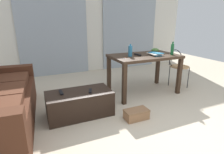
{
  "coord_description": "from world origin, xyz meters",
  "views": [
    {
      "loc": [
        -1.7,
        -1.39,
        1.44
      ],
      "look_at": [
        -0.4,
        1.56,
        0.43
      ],
      "focal_mm": 29.34,
      "sensor_mm": 36.0,
      "label": 1
    }
  ],
  "objects_px": {
    "wire_chair": "(178,64)",
    "tv_remote_on_table": "(138,55)",
    "coffee_table": "(80,103)",
    "book_stack": "(155,54)",
    "scissors": "(125,58)",
    "bottle_far": "(172,49)",
    "bottle_near": "(130,51)",
    "shoebox": "(136,114)",
    "tv_remote_secondary": "(90,91)",
    "bowl": "(155,50)",
    "craft_table": "(144,60)",
    "tv_remote_primary": "(61,92)"
  },
  "relations": [
    {
      "from": "bowl",
      "to": "book_stack",
      "type": "height_order",
      "value": "bowl"
    },
    {
      "from": "coffee_table",
      "to": "scissors",
      "type": "distance_m",
      "value": 1.15
    },
    {
      "from": "craft_table",
      "to": "shoebox",
      "type": "height_order",
      "value": "craft_table"
    },
    {
      "from": "tv_remote_on_table",
      "to": "shoebox",
      "type": "xyz_separation_m",
      "value": [
        -0.55,
        -0.92,
        -0.72
      ]
    },
    {
      "from": "tv_remote_on_table",
      "to": "tv_remote_secondary",
      "type": "height_order",
      "value": "tv_remote_on_table"
    },
    {
      "from": "bottle_near",
      "to": "wire_chair",
      "type": "bearing_deg",
      "value": -1.39
    },
    {
      "from": "bottle_near",
      "to": "shoebox",
      "type": "relative_size",
      "value": 0.64
    },
    {
      "from": "tv_remote_on_table",
      "to": "craft_table",
      "type": "bearing_deg",
      "value": -21.34
    },
    {
      "from": "craft_table",
      "to": "book_stack",
      "type": "height_order",
      "value": "book_stack"
    },
    {
      "from": "scissors",
      "to": "bottle_far",
      "type": "bearing_deg",
      "value": -3.38
    },
    {
      "from": "wire_chair",
      "to": "book_stack",
      "type": "relative_size",
      "value": 2.81
    },
    {
      "from": "bowl",
      "to": "tv_remote_secondary",
      "type": "xyz_separation_m",
      "value": [
        -1.65,
        -0.65,
        -0.43
      ]
    },
    {
      "from": "book_stack",
      "to": "tv_remote_secondary",
      "type": "distance_m",
      "value": 1.55
    },
    {
      "from": "coffee_table",
      "to": "book_stack",
      "type": "bearing_deg",
      "value": 10.7
    },
    {
      "from": "bottle_near",
      "to": "tv_remote_on_table",
      "type": "height_order",
      "value": "bottle_near"
    },
    {
      "from": "bottle_far",
      "to": "bowl",
      "type": "bearing_deg",
      "value": 110.04
    },
    {
      "from": "bottle_far",
      "to": "tv_remote_secondary",
      "type": "relative_size",
      "value": 1.52
    },
    {
      "from": "scissors",
      "to": "shoebox",
      "type": "height_order",
      "value": "scissors"
    },
    {
      "from": "wire_chair",
      "to": "tv_remote_on_table",
      "type": "relative_size",
      "value": 4.66
    },
    {
      "from": "bottle_near",
      "to": "tv_remote_secondary",
      "type": "height_order",
      "value": "bottle_near"
    },
    {
      "from": "coffee_table",
      "to": "book_stack",
      "type": "relative_size",
      "value": 3.28
    },
    {
      "from": "scissors",
      "to": "tv_remote_primary",
      "type": "xyz_separation_m",
      "value": [
        -1.2,
        -0.22,
        -0.39
      ]
    },
    {
      "from": "tv_remote_primary",
      "to": "tv_remote_secondary",
      "type": "relative_size",
      "value": 1.1
    },
    {
      "from": "book_stack",
      "to": "tv_remote_primary",
      "type": "distance_m",
      "value": 1.93
    },
    {
      "from": "craft_table",
      "to": "tv_remote_secondary",
      "type": "distance_m",
      "value": 1.38
    },
    {
      "from": "bottle_far",
      "to": "scissors",
      "type": "distance_m",
      "value": 1.02
    },
    {
      "from": "book_stack",
      "to": "tv_remote_primary",
      "type": "relative_size",
      "value": 1.65
    },
    {
      "from": "craft_table",
      "to": "tv_remote_secondary",
      "type": "height_order",
      "value": "craft_table"
    },
    {
      "from": "craft_table",
      "to": "tv_remote_on_table",
      "type": "relative_size",
      "value": 7.32
    },
    {
      "from": "scissors",
      "to": "bowl",
      "type": "bearing_deg",
      "value": 19.26
    },
    {
      "from": "wire_chair",
      "to": "tv_remote_secondary",
      "type": "relative_size",
      "value": 5.08
    },
    {
      "from": "shoebox",
      "to": "bowl",
      "type": "bearing_deg",
      "value": 44.91
    },
    {
      "from": "coffee_table",
      "to": "bowl",
      "type": "xyz_separation_m",
      "value": [
        1.82,
        0.59,
        0.63
      ]
    },
    {
      "from": "bottle_far",
      "to": "shoebox",
      "type": "bearing_deg",
      "value": -149.87
    },
    {
      "from": "bowl",
      "to": "shoebox",
      "type": "bearing_deg",
      "value": -135.09
    },
    {
      "from": "scissors",
      "to": "wire_chair",
      "type": "bearing_deg",
      "value": 3.75
    },
    {
      "from": "craft_table",
      "to": "scissors",
      "type": "distance_m",
      "value": 0.52
    },
    {
      "from": "tv_remote_on_table",
      "to": "scissors",
      "type": "xyz_separation_m",
      "value": [
        -0.36,
        -0.16,
        -0.01
      ]
    },
    {
      "from": "bottle_near",
      "to": "book_stack",
      "type": "height_order",
      "value": "bottle_near"
    },
    {
      "from": "bottle_near",
      "to": "book_stack",
      "type": "distance_m",
      "value": 0.52
    },
    {
      "from": "bottle_far",
      "to": "scissors",
      "type": "bearing_deg",
      "value": 176.62
    },
    {
      "from": "bottle_near",
      "to": "shoebox",
      "type": "height_order",
      "value": "bottle_near"
    },
    {
      "from": "shoebox",
      "to": "tv_remote_secondary",
      "type": "bearing_deg",
      "value": 144.32
    },
    {
      "from": "scissors",
      "to": "tv_remote_primary",
      "type": "relative_size",
      "value": 0.63
    },
    {
      "from": "bottle_far",
      "to": "book_stack",
      "type": "distance_m",
      "value": 0.36
    },
    {
      "from": "shoebox",
      "to": "book_stack",
      "type": "bearing_deg",
      "value": 41.97
    },
    {
      "from": "bottle_far",
      "to": "shoebox",
      "type": "distance_m",
      "value": 1.61
    },
    {
      "from": "bottle_near",
      "to": "scissors",
      "type": "bearing_deg",
      "value": -145.21
    },
    {
      "from": "shoebox",
      "to": "tv_remote_on_table",
      "type": "bearing_deg",
      "value": 59.22
    },
    {
      "from": "coffee_table",
      "to": "shoebox",
      "type": "xyz_separation_m",
      "value": [
        0.75,
        -0.47,
        -0.12
      ]
    }
  ]
}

